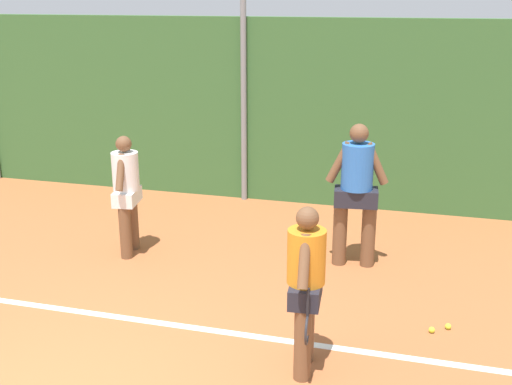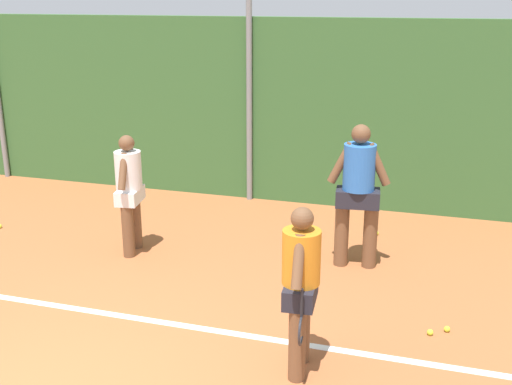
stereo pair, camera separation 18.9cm
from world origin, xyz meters
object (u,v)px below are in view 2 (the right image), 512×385
player_backcourt_far (358,189)px  tennis_ball_6 (376,233)px  tennis_ball_4 (430,332)px  player_midcourt (129,188)px  tennis_ball_0 (0,226)px  tennis_ball_5 (447,329)px  player_foreground_near (301,282)px

player_backcourt_far → tennis_ball_6: (0.16, 1.19, -1.05)m
tennis_ball_4 → tennis_ball_6: (-0.87, 2.77, 0.00)m
player_midcourt → tennis_ball_0: (-2.43, 0.23, -0.91)m
player_midcourt → tennis_ball_5: bearing=-112.3°
player_foreground_near → tennis_ball_4: 1.82m
player_midcourt → tennis_ball_6: (3.24, 1.62, -0.91)m
tennis_ball_5 → tennis_ball_6: size_ratio=1.00×
player_backcourt_far → tennis_ball_4: bearing=-63.1°
tennis_ball_0 → tennis_ball_5: bearing=-10.6°
tennis_ball_0 → tennis_ball_5: (6.71, -1.26, 0.00)m
player_foreground_near → player_midcourt: 3.63m
tennis_ball_0 → tennis_ball_4: same height
tennis_ball_4 → tennis_ball_6: size_ratio=1.00×
player_midcourt → player_backcourt_far: 3.10m
player_midcourt → tennis_ball_4: 4.36m
player_midcourt → player_backcourt_far: (3.07, 0.42, 0.14)m
player_foreground_near → tennis_ball_6: size_ratio=25.24×
tennis_ball_5 → tennis_ball_6: bearing=111.5°
player_foreground_near → tennis_ball_6: (0.33, 3.80, -0.90)m
player_midcourt → tennis_ball_4: player_midcourt is taller
player_midcourt → tennis_ball_0: 2.60m
player_midcourt → tennis_ball_5: 4.49m
player_foreground_near → player_backcourt_far: 2.61m
tennis_ball_6 → tennis_ball_5: bearing=-68.5°
player_foreground_near → tennis_ball_0: size_ratio=25.24×
player_midcourt → tennis_ball_5: size_ratio=25.48×
player_midcourt → tennis_ball_6: 3.73m
player_midcourt → player_backcourt_far: size_ratio=0.87×
player_backcourt_far → tennis_ball_0: size_ratio=29.16×
player_backcourt_far → tennis_ball_0: bearing=175.6°
player_foreground_near → player_backcourt_far: bearing=171.5°
player_backcourt_far → tennis_ball_5: 2.16m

